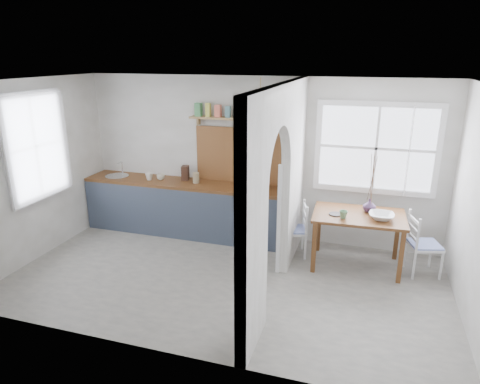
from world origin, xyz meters
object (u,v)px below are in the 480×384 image
(dining_table, at_px, (357,240))
(kettle, at_px, (261,183))
(chair_left, at_px, (293,229))
(chair_right, at_px, (425,244))
(vase, at_px, (369,205))

(dining_table, bearing_deg, kettle, 165.74)
(dining_table, xyz_separation_m, chair_left, (-0.93, 0.08, 0.02))
(dining_table, bearing_deg, chair_right, -0.33)
(chair_left, height_order, vase, vase)
(dining_table, height_order, vase, vase)
(chair_right, bearing_deg, dining_table, 75.91)
(kettle, bearing_deg, chair_right, -20.76)
(kettle, height_order, vase, kettle)
(chair_right, distance_m, kettle, 2.48)
(dining_table, xyz_separation_m, kettle, (-1.50, 0.33, 0.62))
(dining_table, distance_m, kettle, 1.66)
(chair_left, bearing_deg, vase, 77.87)
(chair_left, distance_m, chair_right, 1.82)
(chair_left, relative_size, chair_right, 0.94)
(chair_left, bearing_deg, chair_right, 72.42)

